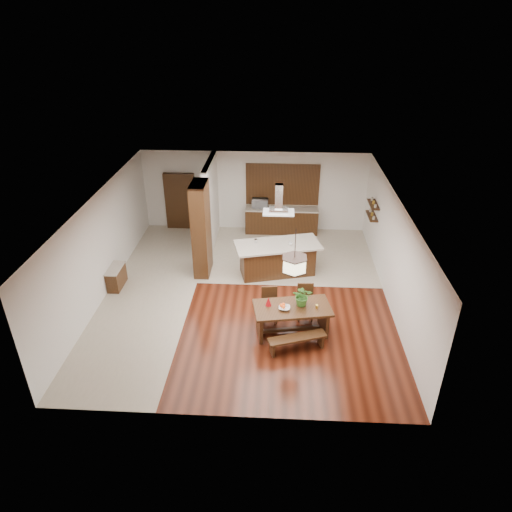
# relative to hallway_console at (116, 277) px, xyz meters

# --- Properties ---
(room_shell) EXTENTS (9.00, 9.04, 2.92)m
(room_shell) POSITION_rel_hallway_console_xyz_m (3.81, -0.20, 1.75)
(room_shell) COLOR #38140A
(room_shell) RESTS_ON ground
(tile_hallway) EXTENTS (2.50, 9.00, 0.01)m
(tile_hallway) POSITION_rel_hallway_console_xyz_m (1.06, -0.20, -0.31)
(tile_hallway) COLOR #BDB29E
(tile_hallway) RESTS_ON ground
(tile_kitchen) EXTENTS (5.50, 4.00, 0.01)m
(tile_kitchen) POSITION_rel_hallway_console_xyz_m (5.06, 2.30, -0.31)
(tile_kitchen) COLOR #BDB29E
(tile_kitchen) RESTS_ON ground
(soffit_band) EXTENTS (8.00, 9.00, 0.02)m
(soffit_band) POSITION_rel_hallway_console_xyz_m (3.81, -0.20, 2.57)
(soffit_band) COLOR #411F10
(soffit_band) RESTS_ON room_shell
(partition_pier) EXTENTS (0.45, 1.00, 2.90)m
(partition_pier) POSITION_rel_hallway_console_xyz_m (2.41, 1.00, 1.14)
(partition_pier) COLOR black
(partition_pier) RESTS_ON ground
(partition_stub) EXTENTS (0.18, 2.40, 2.90)m
(partition_stub) POSITION_rel_hallway_console_xyz_m (2.41, 3.10, 1.14)
(partition_stub) COLOR silver
(partition_stub) RESTS_ON ground
(hallway_console) EXTENTS (0.37, 0.88, 0.63)m
(hallway_console) POSITION_rel_hallway_console_xyz_m (0.00, 0.00, 0.00)
(hallway_console) COLOR black
(hallway_console) RESTS_ON ground
(hallway_doorway) EXTENTS (1.10, 0.20, 2.10)m
(hallway_doorway) POSITION_rel_hallway_console_xyz_m (1.11, 4.20, 0.74)
(hallway_doorway) COLOR black
(hallway_doorway) RESTS_ON ground
(rear_counter) EXTENTS (2.60, 0.62, 0.95)m
(rear_counter) POSITION_rel_hallway_console_xyz_m (4.81, 4.00, 0.16)
(rear_counter) COLOR black
(rear_counter) RESTS_ON ground
(kitchen_window) EXTENTS (2.60, 0.08, 1.50)m
(kitchen_window) POSITION_rel_hallway_console_xyz_m (4.81, 4.26, 1.44)
(kitchen_window) COLOR #A56C31
(kitchen_window) RESTS_ON room_shell
(shelf_lower) EXTENTS (0.26, 0.90, 0.04)m
(shelf_lower) POSITION_rel_hallway_console_xyz_m (7.68, 2.40, 1.08)
(shelf_lower) COLOR black
(shelf_lower) RESTS_ON room_shell
(shelf_upper) EXTENTS (0.26, 0.90, 0.04)m
(shelf_upper) POSITION_rel_hallway_console_xyz_m (7.68, 2.40, 1.49)
(shelf_upper) COLOR black
(shelf_upper) RESTS_ON room_shell
(dining_table) EXTENTS (2.02, 1.26, 0.78)m
(dining_table) POSITION_rel_hallway_console_xyz_m (5.10, -1.91, 0.26)
(dining_table) COLOR black
(dining_table) RESTS_ON ground
(dining_bench) EXTENTS (1.44, 0.74, 0.40)m
(dining_bench) POSITION_rel_hallway_console_xyz_m (5.22, -2.58, -0.12)
(dining_bench) COLOR black
(dining_bench) RESTS_ON ground
(dining_chair_left) EXTENTS (0.46, 0.46, 0.93)m
(dining_chair_left) POSITION_rel_hallway_console_xyz_m (4.53, -1.43, 0.15)
(dining_chair_left) COLOR black
(dining_chair_left) RESTS_ON ground
(dining_chair_right) EXTENTS (0.44, 0.44, 0.96)m
(dining_chair_right) POSITION_rel_hallway_console_xyz_m (5.46, -1.27, 0.16)
(dining_chair_right) COLOR black
(dining_chair_right) RESTS_ON ground
(pendant_lantern) EXTENTS (0.64, 0.64, 1.31)m
(pendant_lantern) POSITION_rel_hallway_console_xyz_m (5.10, -1.91, 1.93)
(pendant_lantern) COLOR #FBF4C0
(pendant_lantern) RESTS_ON room_shell
(foliage_plant) EXTENTS (0.50, 0.44, 0.53)m
(foliage_plant) POSITION_rel_hallway_console_xyz_m (5.34, -1.82, 0.73)
(foliage_plant) COLOR #366F25
(foliage_plant) RESTS_ON dining_table
(fruit_bowl) EXTENTS (0.31, 0.31, 0.07)m
(fruit_bowl) POSITION_rel_hallway_console_xyz_m (4.90, -2.02, 0.50)
(fruit_bowl) COLOR beige
(fruit_bowl) RESTS_ON dining_table
(napkin_cone) EXTENTS (0.19, 0.19, 0.24)m
(napkin_cone) POSITION_rel_hallway_console_xyz_m (4.51, -1.88, 0.59)
(napkin_cone) COLOR #A10B10
(napkin_cone) RESTS_ON dining_table
(gold_ornament) EXTENTS (0.08, 0.08, 0.10)m
(gold_ornament) POSITION_rel_hallway_console_xyz_m (5.69, -1.94, 0.52)
(gold_ornament) COLOR gold
(gold_ornament) RESTS_ON dining_table
(kitchen_island) EXTENTS (2.72, 1.69, 1.04)m
(kitchen_island) POSITION_rel_hallway_console_xyz_m (4.70, 1.01, 0.22)
(kitchen_island) COLOR black
(kitchen_island) RESTS_ON ground
(range_hood) EXTENTS (0.90, 0.55, 0.87)m
(range_hood) POSITION_rel_hallway_console_xyz_m (4.70, 1.01, 2.15)
(range_hood) COLOR silver
(range_hood) RESTS_ON room_shell
(island_cup) EXTENTS (0.13, 0.13, 0.09)m
(island_cup) POSITION_rel_hallway_console_xyz_m (5.08, 0.92, 0.77)
(island_cup) COLOR silver
(island_cup) RESTS_ON kitchen_island
(microwave) EXTENTS (0.58, 0.40, 0.32)m
(microwave) POSITION_rel_hallway_console_xyz_m (4.02, 4.01, 0.79)
(microwave) COLOR #BABDC1
(microwave) RESTS_ON rear_counter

